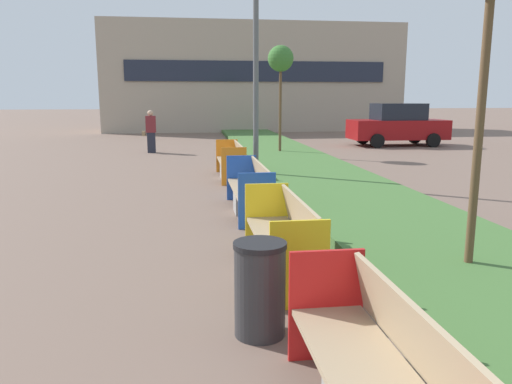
{
  "coord_description": "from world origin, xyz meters",
  "views": [
    {
      "loc": [
        -0.18,
        0.81,
        2.16
      ],
      "look_at": [
        0.9,
        8.84,
        0.6
      ],
      "focal_mm": 35.0,
      "sensor_mm": 36.0,
      "label": 1
    }
  ],
  "objects": [
    {
      "name": "building_backdrop",
      "position": [
        4.0,
        33.64,
        3.3
      ],
      "size": [
        18.54,
        5.25,
        6.6
      ],
      "color": "tan",
      "rests_on": "ground"
    },
    {
      "name": "planter_grass_strip",
      "position": [
        3.2,
        12.0,
        0.09
      ],
      "size": [
        2.8,
        120.0,
        0.18
      ],
      "color": "#426B33",
      "rests_on": "ground"
    },
    {
      "name": "bench_orange_frame",
      "position": [
        0.94,
        14.02,
        0.37
      ],
      "size": [
        0.65,
        2.31,
        0.94
      ],
      "color": "gray",
      "rests_on": "ground"
    },
    {
      "name": "litter_bin",
      "position": [
        0.42,
        5.04,
        0.44
      ],
      "size": [
        0.48,
        0.48,
        0.88
      ],
      "color": "#2D2D30",
      "rests_on": "ground"
    },
    {
      "name": "sapling_tree_far",
      "position": [
        3.15,
        18.91,
        3.42
      ],
      "size": [
        0.93,
        0.93,
        3.95
      ],
      "color": "brown",
      "rests_on": "ground"
    },
    {
      "name": "bench_yellow_frame",
      "position": [
        0.94,
        6.62,
        0.37
      ],
      "size": [
        0.65,
        2.2,
        0.94
      ],
      "color": "gray",
      "rests_on": "ground"
    },
    {
      "name": "bench_blue_frame",
      "position": [
        0.94,
        9.94,
        0.38
      ],
      "size": [
        0.65,
        2.46,
        0.94
      ],
      "color": "gray",
      "rests_on": "ground"
    },
    {
      "name": "parked_car_distant",
      "position": [
        9.01,
        22.01,
        0.91
      ],
      "size": [
        4.21,
        2.0,
        1.86
      ],
      "rotation": [
        0.0,
        0.0,
        -0.01
      ],
      "color": "maroon",
      "rests_on": "ground"
    },
    {
      "name": "pedestrian_walking",
      "position": [
        -1.63,
        20.57,
        0.83
      ],
      "size": [
        0.53,
        0.24,
        1.64
      ],
      "color": "#232633",
      "rests_on": "ground"
    }
  ]
}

